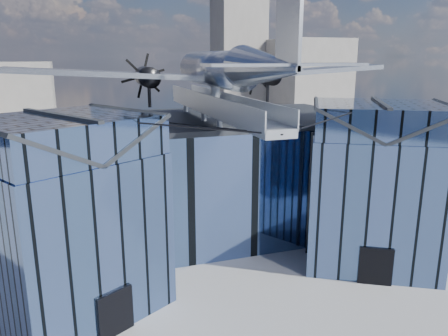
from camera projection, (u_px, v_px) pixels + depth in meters
name	position (u px, v px, depth m)	size (l,w,h in m)	color
ground_plane	(233.00, 273.00, 30.89)	(120.00, 120.00, 0.00)	gray
museum	(209.00, 177.00, 34.86)	(32.88, 24.50, 17.60)	#486394
bg_towers	(142.00, 86.00, 75.18)	(77.00, 24.50, 26.00)	gray
tree_side_e	(392.00, 162.00, 45.85)	(4.53, 4.53, 6.11)	#331D14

